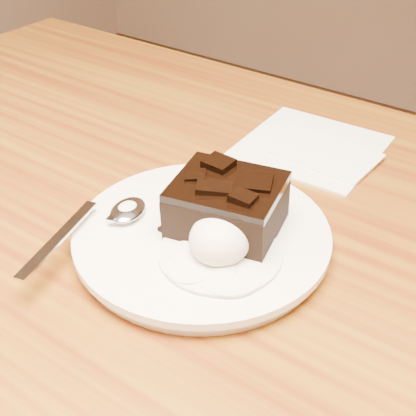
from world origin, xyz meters
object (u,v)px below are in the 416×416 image
Objects in this scene: plate at (202,238)px; ice_cream_scoop at (220,239)px; napkin at (311,146)px; spoon at (128,211)px; brownie at (227,209)px.

ice_cream_scoop is (0.04, -0.02, 0.03)m from plate.
napkin is at bearing 99.15° from ice_cream_scoop.
spoon is (-0.07, -0.02, 0.02)m from plate.
napkin is at bearing 91.36° from plate.
ice_cream_scoop is at bearing -63.88° from brownie.
brownie reaches higher than ice_cream_scoop.
plate is 0.24m from napkin.
ice_cream_scoop is at bearing -13.43° from spoon.
napkin is at bearing 95.97° from brownie.
spoon is 1.13× the size of napkin.
plate is 2.53× the size of brownie.
napkin is (-0.04, 0.26, -0.04)m from ice_cream_scoop.
brownie is (0.02, 0.02, 0.03)m from plate.
ice_cream_scoop reaches higher than spoon.
plate is 0.05m from ice_cream_scoop.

